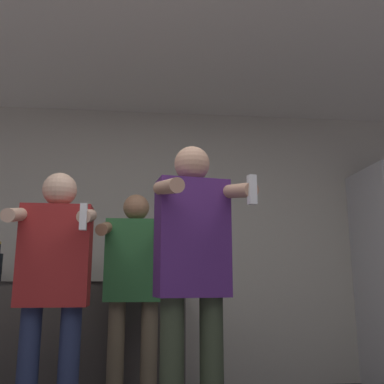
{
  "coord_description": "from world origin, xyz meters",
  "views": [
    {
      "loc": [
        -0.07,
        -1.33,
        0.91
      ],
      "look_at": [
        0.16,
        0.95,
        1.39
      ],
      "focal_mm": 40.0,
      "sensor_mm": 36.0,
      "label": 1
    }
  ],
  "objects_px": {
    "person_woman_foreground": "(193,270)",
    "person_spectator_back": "(134,279)",
    "bottle_dark_rum": "(47,271)",
    "person_man_side": "(54,278)",
    "bottle_short_whiskey": "(72,271)"
  },
  "relations": [
    {
      "from": "person_woman_foreground",
      "to": "person_spectator_back",
      "type": "height_order",
      "value": "person_woman_foreground"
    },
    {
      "from": "bottle_dark_rum",
      "to": "person_woman_foreground",
      "type": "xyz_separation_m",
      "value": [
        1.06,
        -1.41,
        -0.02
      ]
    },
    {
      "from": "person_woman_foreground",
      "to": "person_man_side",
      "type": "distance_m",
      "value": 0.82
    },
    {
      "from": "person_man_side",
      "to": "person_woman_foreground",
      "type": "bearing_deg",
      "value": -20.79
    },
    {
      "from": "bottle_short_whiskey",
      "to": "person_woman_foreground",
      "type": "relative_size",
      "value": 0.16
    },
    {
      "from": "person_spectator_back",
      "to": "bottle_dark_rum",
      "type": "bearing_deg",
      "value": 142.92
    },
    {
      "from": "person_man_side",
      "to": "bottle_short_whiskey",
      "type": "bearing_deg",
      "value": 94.58
    },
    {
      "from": "bottle_short_whiskey",
      "to": "person_woman_foreground",
      "type": "xyz_separation_m",
      "value": [
        0.86,
        -1.41,
        -0.03
      ]
    },
    {
      "from": "person_man_side",
      "to": "bottle_dark_rum",
      "type": "bearing_deg",
      "value": 104.8
    },
    {
      "from": "bottle_short_whiskey",
      "to": "bottle_dark_rum",
      "type": "bearing_deg",
      "value": 180.0
    },
    {
      "from": "bottle_dark_rum",
      "to": "person_man_side",
      "type": "xyz_separation_m",
      "value": [
        0.3,
        -1.12,
        -0.06
      ]
    },
    {
      "from": "bottle_short_whiskey",
      "to": "person_man_side",
      "type": "height_order",
      "value": "person_man_side"
    },
    {
      "from": "bottle_short_whiskey",
      "to": "bottle_dark_rum",
      "type": "relative_size",
      "value": 1.13
    },
    {
      "from": "bottle_dark_rum",
      "to": "person_spectator_back",
      "type": "height_order",
      "value": "person_spectator_back"
    },
    {
      "from": "person_spectator_back",
      "to": "bottle_short_whiskey",
      "type": "bearing_deg",
      "value": 133.59
    }
  ]
}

